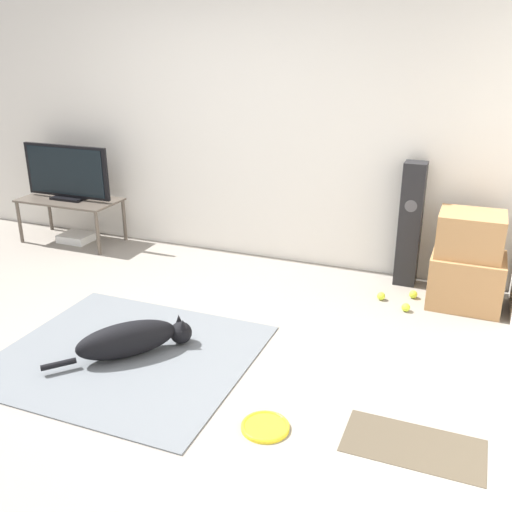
{
  "coord_description": "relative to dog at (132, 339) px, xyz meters",
  "views": [
    {
      "loc": [
        2.21,
        -2.78,
        1.99
      ],
      "look_at": [
        0.72,
        0.95,
        0.45
      ],
      "focal_mm": 40.0,
      "sensor_mm": 36.0,
      "label": 1
    }
  ],
  "objects": [
    {
      "name": "tennis_ball_near_speaker",
      "position": [
        1.62,
        1.62,
        -0.09
      ],
      "size": [
        0.07,
        0.07,
        0.07
      ],
      "color": "#C6E033",
      "rests_on": "ground_plane"
    },
    {
      "name": "frisbee",
      "position": [
        1.09,
        -0.39,
        -0.11
      ],
      "size": [
        0.27,
        0.27,
        0.03
      ],
      "color": "yellow",
      "rests_on": "ground_plane"
    },
    {
      "name": "dog",
      "position": [
        0.0,
        0.0,
        0.0
      ],
      "size": [
        0.71,
        0.78,
        0.24
      ],
      "color": "black",
      "rests_on": "area_rug"
    },
    {
      "name": "tv_stand",
      "position": [
        -1.86,
        1.74,
        0.28
      ],
      "size": [
        1.02,
        0.51,
        0.45
      ],
      "color": "brown",
      "rests_on": "ground_plane"
    },
    {
      "name": "wall_back",
      "position": [
        -0.22,
        2.09,
        1.15
      ],
      "size": [
        8.0,
        0.06,
        2.55
      ],
      "color": "silver",
      "rests_on": "ground_plane"
    },
    {
      "name": "cardboard_box_upper",
      "position": [
        1.99,
        1.66,
        0.46
      ],
      "size": [
        0.48,
        0.41,
        0.34
      ],
      "color": "#A87A4C",
      "rests_on": "cardboard_box_lower"
    },
    {
      "name": "tv",
      "position": [
        -1.86,
        1.74,
        0.6
      ],
      "size": [
        0.97,
        0.2,
        0.55
      ],
      "color": "black",
      "rests_on": "tv_stand"
    },
    {
      "name": "cardboard_box_lower",
      "position": [
        2.01,
        1.65,
        0.08
      ],
      "size": [
        0.55,
        0.46,
        0.42
      ],
      "color": "#A87A4C",
      "rests_on": "ground_plane"
    },
    {
      "name": "tennis_ball_loose_on_carpet",
      "position": [
        1.38,
        1.49,
        -0.09
      ],
      "size": [
        0.07,
        0.07,
        0.07
      ],
      "color": "#C6E033",
      "rests_on": "ground_plane"
    },
    {
      "name": "tennis_ball_by_boxes",
      "position": [
        1.6,
        1.35,
        -0.09
      ],
      "size": [
        0.07,
        0.07,
        0.07
      ],
      "color": "#C6E033",
      "rests_on": "ground_plane"
    },
    {
      "name": "game_console",
      "position": [
        -1.83,
        1.75,
        -0.09
      ],
      "size": [
        0.32,
        0.27,
        0.08
      ],
      "color": "white",
      "rests_on": "ground_plane"
    },
    {
      "name": "door_mat",
      "position": [
        1.86,
        -0.23,
        -0.12
      ],
      "size": [
        0.72,
        0.37,
        0.01
      ],
      "color": "#4C4233",
      "rests_on": "ground_plane"
    },
    {
      "name": "floor_speaker",
      "position": [
        1.51,
        1.92,
        0.4
      ],
      "size": [
        0.18,
        0.18,
        1.06
      ],
      "color": "black",
      "rests_on": "ground_plane"
    },
    {
      "name": "ground_plane",
      "position": [
        -0.22,
        -0.01,
        -0.13
      ],
      "size": [
        12.0,
        12.0,
        0.0
      ],
      "primitive_type": "plane",
      "color": "gray"
    },
    {
      "name": "area_rug",
      "position": [
        -0.04,
        -0.02,
        -0.12
      ],
      "size": [
        1.63,
        1.47,
        0.01
      ],
      "color": "slate",
      "rests_on": "ground_plane"
    }
  ]
}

